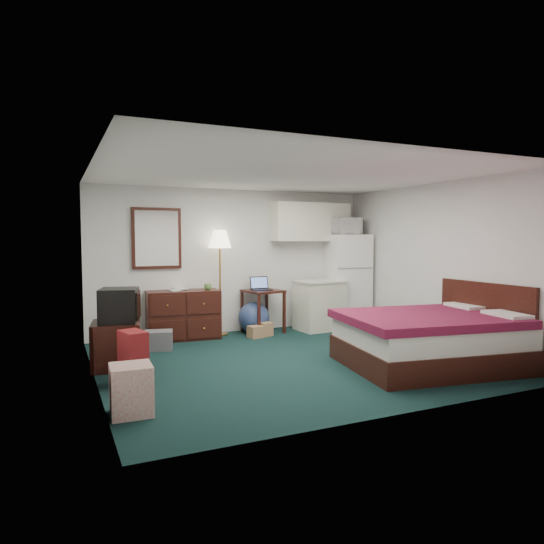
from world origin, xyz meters
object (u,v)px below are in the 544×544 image
kitchen_counter (319,306)px  bed (429,341)px  floor_lamp (220,283)px  tv_stand (116,345)px  dresser (183,315)px  fridge (347,280)px  desk (263,311)px  suitcase (133,357)px

kitchen_counter → bed: (0.03, -2.76, -0.10)m
floor_lamp → tv_stand: bearing=-142.1°
dresser → kitchen_counter: kitchen_counter is taller
floor_lamp → kitchen_counter: 1.86m
kitchen_counter → fridge: size_ratio=0.50×
floor_lamp → bed: 3.61m
dresser → kitchen_counter: bearing=-0.9°
kitchen_counter → tv_stand: (-3.65, -1.15, -0.14)m
dresser → desk: dresser is taller
desk → suitcase: size_ratio=1.25×
desk → suitcase: desk is taller
floor_lamp → suitcase: 2.92m
desk → suitcase: (-2.53, -2.11, -0.08)m
dresser → floor_lamp: bearing=10.9°
bed → floor_lamp: bearing=129.3°
floor_lamp → tv_stand: 2.46m
floor_lamp → suitcase: bearing=-128.7°
bed → suitcase: bed is taller
dresser → bed: dresser is taller
floor_lamp → desk: (0.74, -0.12, -0.52)m
kitchen_counter → tv_stand: size_ratio=1.35×
dresser → desk: 1.41m
dresser → suitcase: size_ratio=1.96×
fridge → bed: fridge is taller
fridge → tv_stand: bearing=-153.6°
desk → bed: bearing=-81.5°
dresser → tv_stand: 1.85m
tv_stand → kitchen_counter: bearing=26.4°
floor_lamp → fridge: floor_lamp is taller
desk → tv_stand: bearing=-164.2°
kitchen_counter → suitcase: 4.04m
bed → suitcase: (-3.59, 0.84, -0.04)m
fridge → suitcase: 4.75m
dresser → kitchen_counter: 2.45m
desk → fridge: bearing=-12.9°
dresser → fridge: size_ratio=0.68×
floor_lamp → desk: size_ratio=2.39×
dresser → tv_stand: bearing=-126.3°
suitcase → dresser: bearing=48.1°
dresser → floor_lamp: 0.83m
desk → bed: (1.06, -2.95, -0.04)m
dresser → tv_stand: (-1.22, -1.39, -0.10)m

